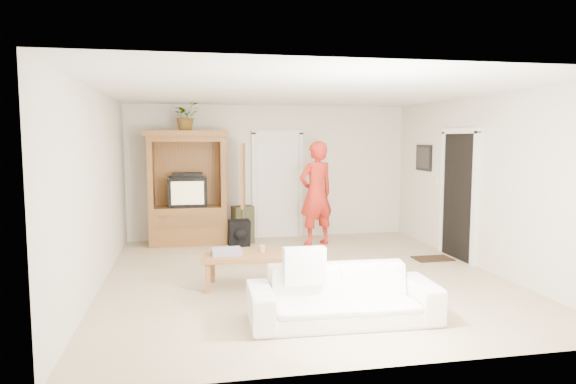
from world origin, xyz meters
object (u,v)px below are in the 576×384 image
object	(u,v)px
sofa	(343,295)
coffee_table	(250,258)
man	(316,193)
armoire	(189,195)

from	to	relation	value
sofa	coffee_table	bearing A→B (deg)	120.95
man	sofa	xyz separation A→B (m)	(-0.70, -3.94, -0.66)
man	sofa	world-z (taller)	man
armoire	coffee_table	distance (m)	3.19
sofa	coffee_table	distance (m)	1.68
sofa	man	bearing A→B (deg)	81.78
armoire	coffee_table	xyz separation A→B (m)	(0.77, -3.05, -0.52)
man	coffee_table	bearing A→B (deg)	38.79
armoire	man	world-z (taller)	armoire
sofa	coffee_table	world-z (taller)	sofa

